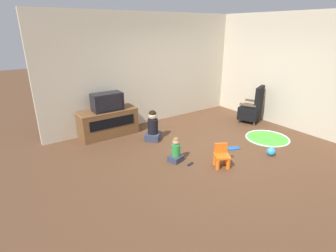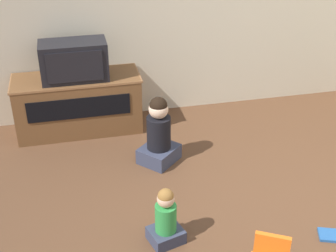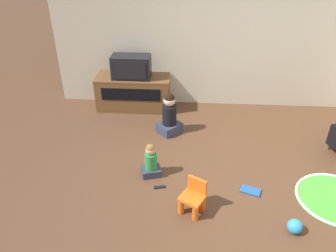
# 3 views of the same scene
# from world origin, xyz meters

# --- Properties ---
(ground_plane) EXTENTS (30.00, 30.00, 0.00)m
(ground_plane) POSITION_xyz_m (0.00, 0.00, 0.00)
(ground_plane) COLOR brown
(tv_cabinet) EXTENTS (1.37, 0.53, 0.64)m
(tv_cabinet) POSITION_xyz_m (-1.55, 1.92, 0.33)
(tv_cabinet) COLOR brown
(tv_cabinet) RESTS_ON ground_plane
(television) EXTENTS (0.69, 0.36, 0.41)m
(television) POSITION_xyz_m (-1.55, 1.87, 0.84)
(television) COLOR black
(television) RESTS_ON tv_cabinet
(child_watching_left) EXTENTS (0.48, 0.48, 0.71)m
(child_watching_left) POSITION_xyz_m (-0.81, 1.09, 0.31)
(child_watching_left) COLOR #33384C
(child_watching_left) RESTS_ON ground_plane
(child_watching_center) EXTENTS (0.31, 0.29, 0.50)m
(child_watching_center) POSITION_xyz_m (-1.00, -0.05, 0.22)
(child_watching_center) COLOR #33384C
(child_watching_center) RESTS_ON ground_plane
(book) EXTENTS (0.29, 0.23, 0.02)m
(book) POSITION_xyz_m (0.35, -0.31, 0.01)
(book) COLOR #235699
(book) RESTS_ON ground_plane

